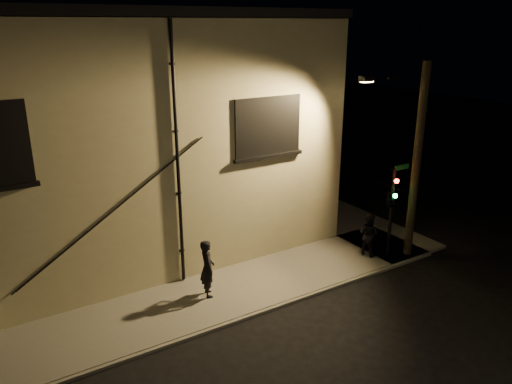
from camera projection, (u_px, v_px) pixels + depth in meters
ground at (277, 307)px, 15.41m from camera, size 90.00×90.00×0.00m
sidewalk at (239, 246)px, 19.53m from camera, size 21.00×16.00×0.12m
building at (87, 128)px, 19.69m from camera, size 16.20×12.23×8.80m
pedestrian_a at (207, 268)px, 15.58m from camera, size 0.60×0.77×1.88m
pedestrian_b at (368, 234)px, 18.43m from camera, size 0.80×0.92×1.63m
traffic_signal at (391, 198)px, 17.76m from camera, size 1.14×1.98×3.42m
streetlamp_pole at (414, 158)px, 17.59m from camera, size 2.02×1.39×7.16m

